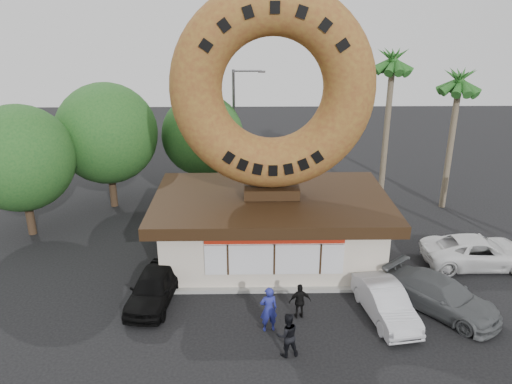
{
  "coord_description": "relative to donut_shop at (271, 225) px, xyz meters",
  "views": [
    {
      "loc": [
        -1.11,
        -16.11,
        11.89
      ],
      "look_at": [
        -0.77,
        4.0,
        4.27
      ],
      "focal_mm": 35.0,
      "sensor_mm": 36.0,
      "label": 1
    }
  ],
  "objects": [
    {
      "name": "person_center",
      "position": [
        0.25,
        -7.35,
        -0.91
      ],
      "size": [
        0.94,
        0.79,
        1.72
      ],
      "primitive_type": "imported",
      "rotation": [
        0.0,
        0.0,
        3.33
      ],
      "color": "black",
      "rests_on": "ground"
    },
    {
      "name": "palm_near",
      "position": [
        7.5,
        8.02,
        6.65
      ],
      "size": [
        2.6,
        2.6,
        9.75
      ],
      "color": "#726651",
      "rests_on": "ground"
    },
    {
      "name": "street_lamp",
      "position": [
        -1.86,
        10.02,
        2.72
      ],
      "size": [
        2.11,
        0.2,
        8.0
      ],
      "color": "#59595E",
      "rests_on": "ground"
    },
    {
      "name": "person_left",
      "position": [
        -0.35,
        -5.87,
        -0.82
      ],
      "size": [
        0.77,
        0.58,
        1.89
      ],
      "primitive_type": "imported",
      "rotation": [
        0.0,
        0.0,
        3.35
      ],
      "color": "navy",
      "rests_on": "ground"
    },
    {
      "name": "car_grey",
      "position": [
        6.78,
        -4.66,
        -1.06
      ],
      "size": [
        4.61,
        4.97,
        1.4
      ],
      "primitive_type": "imported",
      "rotation": [
        0.0,
        0.0,
        0.7
      ],
      "color": "#5B5E60",
      "rests_on": "ground"
    },
    {
      "name": "person_right",
      "position": [
        0.94,
        -5.07,
        -1.01
      ],
      "size": [
        0.93,
        0.49,
        1.51
      ],
      "primitive_type": "imported",
      "rotation": [
        0.0,
        0.0,
        3.28
      ],
      "color": "black",
      "rests_on": "ground"
    },
    {
      "name": "car_white",
      "position": [
        9.93,
        -0.92,
        -1.04
      ],
      "size": [
        5.25,
        2.43,
        1.46
      ],
      "primitive_type": "imported",
      "rotation": [
        0.0,
        0.0,
        1.57
      ],
      "color": "silver",
      "rests_on": "ground"
    },
    {
      "name": "palm_far",
      "position": [
        11.0,
        6.52,
        5.72
      ],
      "size": [
        2.6,
        2.6,
        8.75
      ],
      "color": "#726651",
      "rests_on": "ground"
    },
    {
      "name": "ground",
      "position": [
        0.0,
        -5.98,
        -1.77
      ],
      "size": [
        90.0,
        90.0,
        0.0
      ],
      "primitive_type": "plane",
      "color": "black",
      "rests_on": "ground"
    },
    {
      "name": "tree_mid",
      "position": [
        -4.0,
        9.02,
        2.25
      ],
      "size": [
        5.2,
        5.2,
        6.63
      ],
      "color": "#473321",
      "rests_on": "ground"
    },
    {
      "name": "car_silver",
      "position": [
        4.37,
        -5.09,
        -1.09
      ],
      "size": [
        2.07,
        4.26,
        1.34
      ],
      "primitive_type": "imported",
      "rotation": [
        0.0,
        0.0,
        0.16
      ],
      "color": "#BBBBC0",
      "rests_on": "ground"
    },
    {
      "name": "giant_donut",
      "position": [
        0.0,
        0.02,
        6.59
      ],
      "size": [
        9.11,
        2.32,
        9.11
      ],
      "primitive_type": "torus",
      "rotation": [
        1.57,
        0.0,
        0.0
      ],
      "color": "olive",
      "rests_on": "donut_shop"
    },
    {
      "name": "donut_shop",
      "position": [
        0.0,
        0.0,
        0.0
      ],
      "size": [
        11.2,
        7.2,
        3.8
      ],
      "color": "beige",
      "rests_on": "ground"
    },
    {
      "name": "tree_west",
      "position": [
        -9.5,
        7.02,
        2.87
      ],
      "size": [
        6.0,
        6.0,
        7.65
      ],
      "color": "#473321",
      "rests_on": "ground"
    },
    {
      "name": "tree_far",
      "position": [
        -13.0,
        3.02,
        2.56
      ],
      "size": [
        5.6,
        5.6,
        7.14
      ],
      "color": "#473321",
      "rests_on": "ground"
    },
    {
      "name": "car_black",
      "position": [
        -5.12,
        -3.84,
        -1.06
      ],
      "size": [
        2.13,
        4.3,
        1.41
      ],
      "primitive_type": "imported",
      "rotation": [
        0.0,
        0.0,
        -0.11
      ],
      "color": "black",
      "rests_on": "ground"
    }
  ]
}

